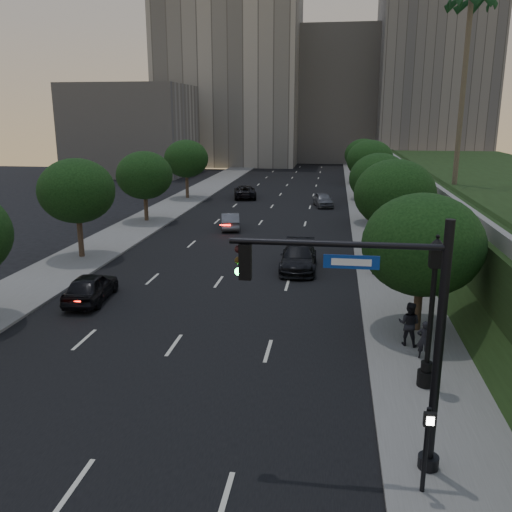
% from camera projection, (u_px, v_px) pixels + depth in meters
% --- Properties ---
extents(ground, '(160.00, 160.00, 0.00)m').
position_uv_depth(ground, '(131.00, 407.00, 18.02)').
color(ground, black).
rests_on(ground, ground).
extents(road_surface, '(16.00, 140.00, 0.02)m').
position_uv_depth(road_surface, '(257.00, 227.00, 46.74)').
color(road_surface, black).
rests_on(road_surface, ground).
extents(sidewalk_right, '(4.50, 140.00, 0.15)m').
position_uv_depth(sidewalk_right, '(378.00, 230.00, 45.30)').
color(sidewalk_right, slate).
rests_on(sidewalk_right, ground).
extents(sidewalk_left, '(4.50, 140.00, 0.15)m').
position_uv_depth(sidewalk_left, '(143.00, 223.00, 48.14)').
color(sidewalk_left, slate).
rests_on(sidewalk_left, ground).
extents(parapet_wall, '(0.35, 90.00, 0.70)m').
position_uv_depth(parapet_wall, '(426.00, 182.00, 41.85)').
color(parapet_wall, slate).
rests_on(parapet_wall, embankment).
extents(office_block_left, '(26.00, 20.00, 32.00)m').
position_uv_depth(office_block_left, '(231.00, 79.00, 103.99)').
color(office_block_left, '#9B9587').
rests_on(office_block_left, ground).
extents(office_block_mid, '(22.00, 18.00, 26.00)m').
position_uv_depth(office_block_mid, '(335.00, 97.00, 111.55)').
color(office_block_mid, '#A8A39A').
rests_on(office_block_mid, ground).
extents(office_block_right, '(20.00, 22.00, 36.00)m').
position_uv_depth(office_block_right, '(433.00, 68.00, 102.05)').
color(office_block_right, slate).
rests_on(office_block_right, ground).
extents(office_block_filler, '(18.00, 16.00, 14.00)m').
position_uv_depth(office_block_filler, '(132.00, 130.00, 86.87)').
color(office_block_filler, '#A8A39A').
rests_on(office_block_filler, ground).
extents(tree_right_a, '(5.20, 5.20, 6.24)m').
position_uv_depth(tree_right_a, '(423.00, 245.00, 23.23)').
color(tree_right_a, '#38281C').
rests_on(tree_right_a, ground).
extents(tree_right_b, '(5.20, 5.20, 6.74)m').
position_uv_depth(tree_right_b, '(395.00, 194.00, 34.59)').
color(tree_right_b, '#38281C').
rests_on(tree_right_b, ground).
extents(tree_right_c, '(5.20, 5.20, 6.24)m').
position_uv_depth(tree_right_c, '(379.00, 179.00, 47.17)').
color(tree_right_c, '#38281C').
rests_on(tree_right_c, ground).
extents(tree_right_d, '(5.20, 5.20, 6.74)m').
position_uv_depth(tree_right_d, '(370.00, 160.00, 60.45)').
color(tree_right_d, '#38281C').
rests_on(tree_right_d, ground).
extents(tree_right_e, '(5.20, 5.20, 6.24)m').
position_uv_depth(tree_right_e, '(363.00, 155.00, 74.93)').
color(tree_right_e, '#38281C').
rests_on(tree_right_e, ground).
extents(tree_left_b, '(5.00, 5.00, 6.71)m').
position_uv_depth(tree_left_b, '(77.00, 191.00, 35.52)').
color(tree_left_b, '#38281C').
rests_on(tree_left_b, ground).
extents(tree_left_c, '(5.00, 5.00, 6.34)m').
position_uv_depth(tree_left_c, '(144.00, 175.00, 48.06)').
color(tree_left_c, '#38281C').
rests_on(tree_left_c, ground).
extents(tree_left_d, '(5.00, 5.00, 6.71)m').
position_uv_depth(tree_left_d, '(186.00, 159.00, 61.37)').
color(tree_left_d, '#38281C').
rests_on(tree_left_d, ground).
extents(palm_far, '(3.20, 3.20, 15.50)m').
position_uv_depth(palm_far, '(471.00, 0.00, 40.06)').
color(palm_far, '#4C4233').
rests_on(palm_far, embankment).
extents(traffic_signal_mast, '(5.68, 0.56, 7.00)m').
position_uv_depth(traffic_signal_mast, '(395.00, 345.00, 13.96)').
color(traffic_signal_mast, black).
rests_on(traffic_signal_mast, ground).
extents(street_lamp, '(0.64, 0.64, 5.62)m').
position_uv_depth(street_lamp, '(431.00, 320.00, 18.52)').
color(street_lamp, black).
rests_on(street_lamp, ground).
extents(pedestrian_signal, '(0.30, 0.33, 2.50)m').
position_uv_depth(pedestrian_signal, '(427.00, 443.00, 13.38)').
color(pedestrian_signal, black).
rests_on(pedestrian_signal, ground).
extents(sedan_near_left, '(2.18, 4.63, 1.53)m').
position_uv_depth(sedan_near_left, '(91.00, 287.00, 28.06)').
color(sedan_near_left, black).
rests_on(sedan_near_left, ground).
extents(sedan_mid_left, '(2.31, 4.43, 1.39)m').
position_uv_depth(sedan_mid_left, '(230.00, 221.00, 45.91)').
color(sedan_mid_left, '#5C5E64').
rests_on(sedan_mid_left, ground).
extents(sedan_far_left, '(3.44, 5.71, 1.48)m').
position_uv_depth(sedan_far_left, '(245.00, 192.00, 62.97)').
color(sedan_far_left, black).
rests_on(sedan_far_left, ground).
extents(sedan_near_right, '(2.30, 5.45, 1.57)m').
position_uv_depth(sedan_near_right, '(299.00, 257.00, 33.82)').
color(sedan_near_right, black).
rests_on(sedan_near_right, ground).
extents(sedan_far_right, '(2.58, 4.54, 1.46)m').
position_uv_depth(sedan_far_right, '(323.00, 200.00, 57.10)').
color(sedan_far_right, slate).
rests_on(sedan_far_right, ground).
extents(pedestrian_a, '(0.63, 0.48, 1.55)m').
position_uv_depth(pedestrian_a, '(424.00, 340.00, 21.11)').
color(pedestrian_a, black).
rests_on(pedestrian_a, sidewalk_right).
extents(pedestrian_b, '(1.10, 0.99, 1.86)m').
position_uv_depth(pedestrian_b, '(409.00, 324.00, 22.31)').
color(pedestrian_b, black).
rests_on(pedestrian_b, sidewalk_right).
extents(pedestrian_c, '(1.19, 0.91, 1.88)m').
position_uv_depth(pedestrian_c, '(378.00, 259.00, 32.17)').
color(pedestrian_c, black).
rests_on(pedestrian_c, sidewalk_right).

